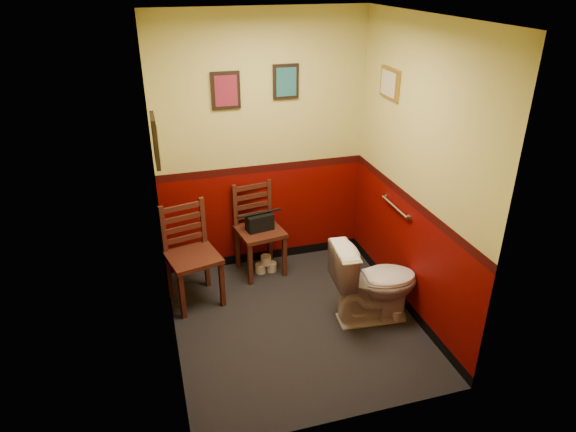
% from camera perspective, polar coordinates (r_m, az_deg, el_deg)
% --- Properties ---
extents(floor, '(2.20, 2.40, 0.00)m').
position_cam_1_polar(floor, '(4.94, 0.83, -11.71)').
color(floor, black).
rests_on(floor, ground).
extents(ceiling, '(2.20, 2.40, 0.00)m').
position_cam_1_polar(ceiling, '(3.92, 1.10, 21.25)').
color(ceiling, silver).
rests_on(ceiling, ground).
extents(wall_back, '(2.20, 0.00, 2.70)m').
position_cam_1_polar(wall_back, '(5.33, -2.89, 7.72)').
color(wall_back, '#5A0603').
rests_on(wall_back, ground).
extents(wall_front, '(2.20, 0.00, 2.70)m').
position_cam_1_polar(wall_front, '(3.25, 7.21, -5.29)').
color(wall_front, '#5A0603').
rests_on(wall_front, ground).
extents(wall_left, '(0.00, 2.40, 2.70)m').
position_cam_1_polar(wall_left, '(4.09, -13.95, 1.01)').
color(wall_left, '#5A0603').
rests_on(wall_left, ground).
extents(wall_right, '(0.00, 2.40, 2.70)m').
position_cam_1_polar(wall_right, '(4.67, 13.98, 4.22)').
color(wall_right, '#5A0603').
rests_on(wall_right, ground).
extents(grab_bar, '(0.05, 0.56, 0.06)m').
position_cam_1_polar(grab_bar, '(5.01, 11.82, 1.00)').
color(grab_bar, silver).
rests_on(grab_bar, wall_right).
extents(framed_print_back_a, '(0.28, 0.04, 0.36)m').
position_cam_1_polar(framed_print_back_a, '(5.09, -6.93, 13.67)').
color(framed_print_back_a, black).
rests_on(framed_print_back_a, wall_back).
extents(framed_print_back_b, '(0.26, 0.04, 0.34)m').
position_cam_1_polar(framed_print_back_b, '(5.21, -0.23, 14.70)').
color(framed_print_back_b, black).
rests_on(framed_print_back_b, wall_back).
extents(framed_print_left, '(0.04, 0.30, 0.38)m').
position_cam_1_polar(framed_print_left, '(4.01, -14.51, 8.12)').
color(framed_print_left, black).
rests_on(framed_print_left, wall_left).
extents(framed_print_right, '(0.04, 0.34, 0.28)m').
position_cam_1_polar(framed_print_right, '(4.97, 11.23, 14.25)').
color(framed_print_right, olive).
rests_on(framed_print_right, wall_right).
extents(toilet, '(0.84, 0.52, 0.80)m').
position_cam_1_polar(toilet, '(4.84, 9.58, -7.29)').
color(toilet, white).
rests_on(toilet, floor).
extents(toilet_brush, '(0.10, 0.10, 0.37)m').
position_cam_1_polar(toilet_brush, '(5.04, 11.87, -10.66)').
color(toilet_brush, silver).
rests_on(toilet_brush, floor).
extents(chair_left, '(0.57, 0.57, 1.01)m').
position_cam_1_polar(chair_left, '(5.07, -10.70, -4.29)').
color(chair_left, '#492015').
rests_on(chair_left, floor).
extents(chair_right, '(0.52, 0.52, 0.98)m').
position_cam_1_polar(chair_right, '(5.49, -3.32, -1.51)').
color(chair_right, '#492015').
rests_on(chair_right, floor).
extents(handbag, '(0.30, 0.19, 0.21)m').
position_cam_1_polar(handbag, '(5.40, -3.17, -0.67)').
color(handbag, black).
rests_on(handbag, chair_right).
extents(tp_stack, '(0.24, 0.12, 0.20)m').
position_cam_1_polar(tp_stack, '(5.63, -2.47, -5.46)').
color(tp_stack, silver).
rests_on(tp_stack, floor).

